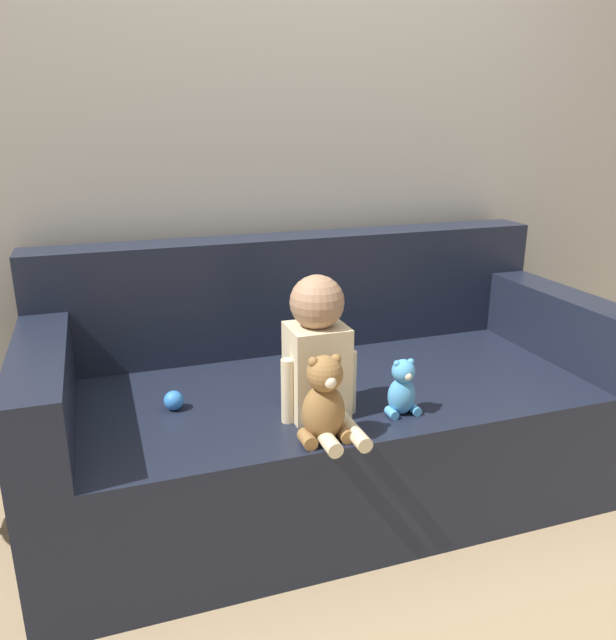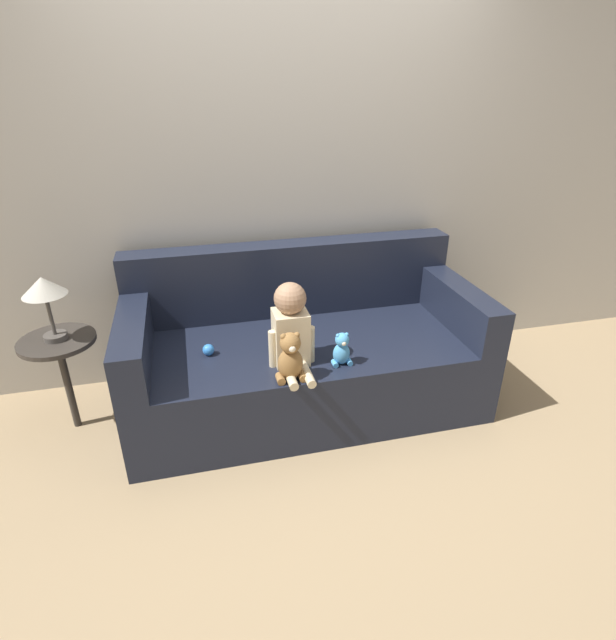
% 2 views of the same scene
% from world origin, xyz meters
% --- Properties ---
extents(ground_plane, '(12.00, 12.00, 0.00)m').
position_xyz_m(ground_plane, '(0.00, 0.00, 0.00)').
color(ground_plane, '#9E8460').
extents(wall_back, '(8.00, 0.05, 2.60)m').
position_xyz_m(wall_back, '(0.00, 0.56, 1.30)').
color(wall_back, '#ADA89E').
rests_on(wall_back, ground_plane).
extents(couch, '(2.05, 0.95, 0.91)m').
position_xyz_m(couch, '(0.00, 0.06, 0.32)').
color(couch, black).
rests_on(couch, ground_plane).
extents(person_baby, '(0.25, 0.37, 0.45)m').
position_xyz_m(person_baby, '(-0.14, -0.25, 0.66)').
color(person_baby, beige).
rests_on(person_baby, couch).
extents(teddy_bear_brown, '(0.16, 0.12, 0.27)m').
position_xyz_m(teddy_bear_brown, '(-0.18, -0.41, 0.57)').
color(teddy_bear_brown, olive).
rests_on(teddy_bear_brown, couch).
extents(plush_toy_side, '(0.11, 0.09, 0.19)m').
position_xyz_m(plush_toy_side, '(0.12, -0.33, 0.54)').
color(plush_toy_side, '#4C9EDB').
rests_on(plush_toy_side, couch).
extents(toy_ball, '(0.06, 0.06, 0.06)m').
position_xyz_m(toy_ball, '(-0.56, -0.06, 0.48)').
color(toy_ball, '#337FDB').
rests_on(toy_ball, couch).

